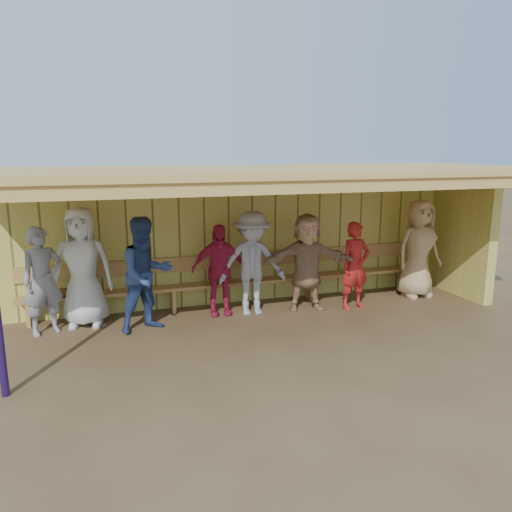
{
  "coord_description": "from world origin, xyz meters",
  "views": [
    {
      "loc": [
        -2.49,
        -7.31,
        2.78
      ],
      "look_at": [
        0.0,
        0.35,
        1.05
      ],
      "focal_mm": 35.0,
      "sensor_mm": 36.0,
      "label": 1
    }
  ],
  "objects": [
    {
      "name": "player_f",
      "position": [
        0.97,
        0.46,
        0.85
      ],
      "size": [
        1.65,
        0.79,
        1.71
      ],
      "primitive_type": "imported",
      "rotation": [
        0.0,
        0.0,
        -0.19
      ],
      "color": "tan",
      "rests_on": "ground"
    },
    {
      "name": "player_c",
      "position": [
        -1.8,
        0.28,
        0.89
      ],
      "size": [
        1.04,
        0.92,
        1.79
      ],
      "primitive_type": "imported",
      "rotation": [
        0.0,
        0.0,
        0.33
      ],
      "color": "navy",
      "rests_on": "ground"
    },
    {
      "name": "dugout_structure",
      "position": [
        0.39,
        0.69,
        1.69
      ],
      "size": [
        8.8,
        3.2,
        2.5
      ],
      "color": "#CBC156",
      "rests_on": "ground"
    },
    {
      "name": "dugout_equipment",
      "position": [
        -1.0,
        0.99,
        0.49
      ],
      "size": [
        6.88,
        0.62,
        0.8
      ],
      "color": "orange",
      "rests_on": "ground"
    },
    {
      "name": "player_d",
      "position": [
        -0.56,
        0.67,
        0.78
      ],
      "size": [
        0.94,
        0.45,
        1.56
      ],
      "primitive_type": "imported",
      "rotation": [
        0.0,
        0.0,
        -0.07
      ],
      "color": "#BC1E41",
      "rests_on": "ground"
    },
    {
      "name": "player_a",
      "position": [
        -3.3,
        0.61,
        0.83
      ],
      "size": [
        0.72,
        0.61,
        1.66
      ],
      "primitive_type": "imported",
      "rotation": [
        0.0,
        0.0,
        0.43
      ],
      "color": "gray",
      "rests_on": "ground"
    },
    {
      "name": "ground",
      "position": [
        0.0,
        0.0,
        0.0
      ],
      "size": [
        90.0,
        90.0,
        0.0
      ],
      "primitive_type": "plane",
      "color": "brown",
      "rests_on": "ground"
    },
    {
      "name": "player_h",
      "position": [
        3.3,
        0.54,
        0.93
      ],
      "size": [
        0.93,
        0.63,
        1.86
      ],
      "primitive_type": "imported",
      "rotation": [
        0.0,
        0.0,
        0.04
      ],
      "color": "tan",
      "rests_on": "ground"
    },
    {
      "name": "player_b",
      "position": [
        -2.73,
        0.81,
        0.96
      ],
      "size": [
        1.02,
        0.74,
        1.91
      ],
      "primitive_type": "imported",
      "rotation": [
        0.0,
        0.0,
        -0.15
      ],
      "color": "silver",
      "rests_on": "ground"
    },
    {
      "name": "player_e",
      "position": [
        -0.01,
        0.53,
        0.89
      ],
      "size": [
        1.2,
        0.76,
        1.77
      ],
      "primitive_type": "imported",
      "rotation": [
        0.0,
        0.0,
        -0.09
      ],
      "color": "#9898A0",
      "rests_on": "ground"
    },
    {
      "name": "bench",
      "position": [
        0.0,
        1.12,
        0.53
      ],
      "size": [
        7.6,
        0.34,
        0.93
      ],
      "color": "tan",
      "rests_on": "ground"
    },
    {
      "name": "player_g",
      "position": [
        1.81,
        0.27,
        0.77
      ],
      "size": [
        0.61,
        0.44,
        1.55
      ],
      "primitive_type": "imported",
      "rotation": [
        0.0,
        0.0,
        0.14
      ],
      "color": "#B41F1C",
      "rests_on": "ground"
    }
  ]
}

